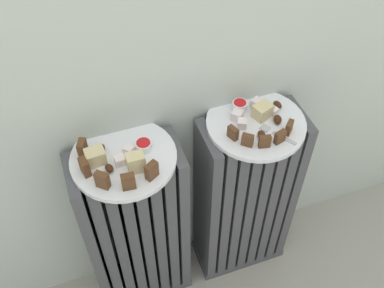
# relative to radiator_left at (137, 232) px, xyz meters

# --- Properties ---
(radiator_left) EXTENTS (0.28, 0.14, 0.63)m
(radiator_left) POSITION_rel_radiator_left_xyz_m (0.00, 0.00, 0.00)
(radiator_left) COLOR #47474C
(radiator_left) RESTS_ON ground_plane
(radiator_right) EXTENTS (0.28, 0.14, 0.63)m
(radiator_right) POSITION_rel_radiator_left_xyz_m (0.34, 0.00, 0.00)
(radiator_right) COLOR #47474C
(radiator_right) RESTS_ON ground_plane
(plate_left) EXTENTS (0.25, 0.25, 0.01)m
(plate_left) POSITION_rel_radiator_left_xyz_m (0.00, 0.00, 0.33)
(plate_left) COLOR white
(plate_left) RESTS_ON radiator_left
(plate_right) EXTENTS (0.25, 0.25, 0.01)m
(plate_right) POSITION_rel_radiator_left_xyz_m (0.34, 0.00, 0.33)
(plate_right) COLOR white
(plate_right) RESTS_ON radiator_right
(dark_cake_slice_left_0) EXTENTS (0.03, 0.03, 0.04)m
(dark_cake_slice_left_0) POSITION_rel_radiator_left_xyz_m (-0.08, 0.04, 0.35)
(dark_cake_slice_left_0) COLOR #56351E
(dark_cake_slice_left_0) RESTS_ON plate_left
(dark_cake_slice_left_1) EXTENTS (0.02, 0.03, 0.04)m
(dark_cake_slice_left_1) POSITION_rel_radiator_left_xyz_m (-0.09, -0.02, 0.35)
(dark_cake_slice_left_1) COLOR #56351E
(dark_cake_slice_left_1) RESTS_ON plate_left
(dark_cake_slice_left_2) EXTENTS (0.03, 0.03, 0.04)m
(dark_cake_slice_left_2) POSITION_rel_radiator_left_xyz_m (-0.06, -0.07, 0.35)
(dark_cake_slice_left_2) COLOR #56351E
(dark_cake_slice_left_2) RESTS_ON plate_left
(dark_cake_slice_left_3) EXTENTS (0.03, 0.02, 0.04)m
(dark_cake_slice_left_3) POSITION_rel_radiator_left_xyz_m (-0.01, -0.09, 0.35)
(dark_cake_slice_left_3) COLOR #56351E
(dark_cake_slice_left_3) RESTS_ON plate_left
(dark_cake_slice_left_4) EXTENTS (0.03, 0.03, 0.04)m
(dark_cake_slice_left_4) POSITION_rel_radiator_left_xyz_m (0.05, -0.08, 0.35)
(dark_cake_slice_left_4) COLOR #56351E
(dark_cake_slice_left_4) RESTS_ON plate_left
(marble_cake_slice_left_0) EXTENTS (0.04, 0.03, 0.05)m
(marble_cake_slice_left_0) POSITION_rel_radiator_left_xyz_m (0.02, -0.05, 0.36)
(marble_cake_slice_left_0) COLOR beige
(marble_cake_slice_left_0) RESTS_ON plate_left
(marble_cake_slice_left_1) EXTENTS (0.05, 0.04, 0.04)m
(marble_cake_slice_left_1) POSITION_rel_radiator_left_xyz_m (-0.06, 0.00, 0.35)
(marble_cake_slice_left_1) COLOR beige
(marble_cake_slice_left_1) RESTS_ON plate_left
(turkish_delight_left_0) EXTENTS (0.03, 0.03, 0.02)m
(turkish_delight_left_0) POSITION_rel_radiator_left_xyz_m (0.02, 0.01, 0.34)
(turkish_delight_left_0) COLOR white
(turkish_delight_left_0) RESTS_ON plate_left
(turkish_delight_left_1) EXTENTS (0.02, 0.02, 0.02)m
(turkish_delight_left_1) POSITION_rel_radiator_left_xyz_m (-0.01, -0.02, 0.34)
(turkish_delight_left_1) COLOR white
(turkish_delight_left_1) RESTS_ON plate_left
(medjool_date_left_0) EXTENTS (0.02, 0.03, 0.02)m
(medjool_date_left_0) POSITION_rel_radiator_left_xyz_m (-0.04, -0.03, 0.34)
(medjool_date_left_0) COLOR #3D1E0F
(medjool_date_left_0) RESTS_ON plate_left
(medjool_date_left_1) EXTENTS (0.02, 0.03, 0.02)m
(medjool_date_left_1) POSITION_rel_radiator_left_xyz_m (-0.04, 0.03, 0.34)
(medjool_date_left_1) COLOR #3D1E0F
(medjool_date_left_1) RESTS_ON plate_left
(jam_bowl_left) EXTENTS (0.04, 0.04, 0.02)m
(jam_bowl_left) POSITION_rel_radiator_left_xyz_m (0.05, 0.01, 0.34)
(jam_bowl_left) COLOR white
(jam_bowl_left) RESTS_ON plate_left
(dark_cake_slice_right_0) EXTENTS (0.02, 0.03, 0.03)m
(dark_cake_slice_right_0) POSITION_rel_radiator_left_xyz_m (0.26, -0.03, 0.35)
(dark_cake_slice_right_0) COLOR #56351E
(dark_cake_slice_right_0) RESTS_ON plate_right
(dark_cake_slice_right_1) EXTENTS (0.03, 0.03, 0.03)m
(dark_cake_slice_right_1) POSITION_rel_radiator_left_xyz_m (0.28, -0.06, 0.35)
(dark_cake_slice_right_1) COLOR #56351E
(dark_cake_slice_right_1) RESTS_ON plate_right
(dark_cake_slice_right_2) EXTENTS (0.03, 0.02, 0.03)m
(dark_cake_slice_right_2) POSITION_rel_radiator_left_xyz_m (0.32, -0.08, 0.35)
(dark_cake_slice_right_2) COLOR #56351E
(dark_cake_slice_right_2) RESTS_ON plate_right
(dark_cake_slice_right_3) EXTENTS (0.03, 0.02, 0.03)m
(dark_cake_slice_right_3) POSITION_rel_radiator_left_xyz_m (0.36, -0.08, 0.35)
(dark_cake_slice_right_3) COLOR #56351E
(dark_cake_slice_right_3) RESTS_ON plate_right
(dark_cake_slice_right_4) EXTENTS (0.03, 0.03, 0.03)m
(dark_cake_slice_right_4) POSITION_rel_radiator_left_xyz_m (0.39, -0.06, 0.35)
(dark_cake_slice_right_4) COLOR #56351E
(dark_cake_slice_right_4) RESTS_ON plate_right
(marble_cake_slice_right_0) EXTENTS (0.05, 0.05, 0.04)m
(marble_cake_slice_right_0) POSITION_rel_radiator_left_xyz_m (0.36, 0.01, 0.35)
(marble_cake_slice_right_0) COLOR beige
(marble_cake_slice_right_0) RESTS_ON plate_right
(turkish_delight_right_0) EXTENTS (0.02, 0.02, 0.02)m
(turkish_delight_right_0) POSITION_rel_radiator_left_xyz_m (0.39, 0.01, 0.34)
(turkish_delight_right_0) COLOR white
(turkish_delight_right_0) RESTS_ON plate_right
(turkish_delight_right_1) EXTENTS (0.04, 0.04, 0.03)m
(turkish_delight_right_1) POSITION_rel_radiator_left_xyz_m (0.29, 0.02, 0.35)
(turkish_delight_right_1) COLOR white
(turkish_delight_right_1) RESTS_ON plate_right
(turkish_delight_right_2) EXTENTS (0.03, 0.03, 0.02)m
(turkish_delight_right_2) POSITION_rel_radiator_left_xyz_m (0.29, -0.00, 0.34)
(turkish_delight_right_2) COLOR white
(turkish_delight_right_2) RESTS_ON plate_right
(turkish_delight_right_3) EXTENTS (0.03, 0.03, 0.02)m
(turkish_delight_right_3) POSITION_rel_radiator_left_xyz_m (0.36, 0.05, 0.34)
(turkish_delight_right_3) COLOR white
(turkish_delight_right_3) RESTS_ON plate_right
(medjool_date_right_0) EXTENTS (0.03, 0.03, 0.02)m
(medjool_date_right_0) POSITION_rel_radiator_left_xyz_m (0.32, -0.05, 0.34)
(medjool_date_right_0) COLOR #3D1E0F
(medjool_date_right_0) RESTS_ON plate_right
(medjool_date_right_1) EXTENTS (0.03, 0.03, 0.02)m
(medjool_date_right_1) POSITION_rel_radiator_left_xyz_m (0.38, -0.02, 0.34)
(medjool_date_right_1) COLOR #3D1E0F
(medjool_date_right_1) RESTS_ON plate_right
(medjool_date_right_2) EXTENTS (0.02, 0.03, 0.02)m
(medjool_date_right_2) POSITION_rel_radiator_left_xyz_m (0.41, 0.03, 0.34)
(medjool_date_right_2) COLOR #3D1E0F
(medjool_date_right_2) RESTS_ON plate_right
(jam_bowl_right) EXTENTS (0.04, 0.04, 0.03)m
(jam_bowl_right) POSITION_rel_radiator_left_xyz_m (0.31, 0.05, 0.35)
(jam_bowl_right) COLOR white
(jam_bowl_right) RESTS_ON plate_right
(fork) EXTENTS (0.06, 0.09, 0.00)m
(fork) POSITION_rel_radiator_left_xyz_m (0.36, -0.05, 0.33)
(fork) COLOR #B7B7BC
(fork) RESTS_ON plate_right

